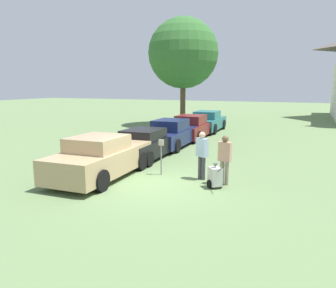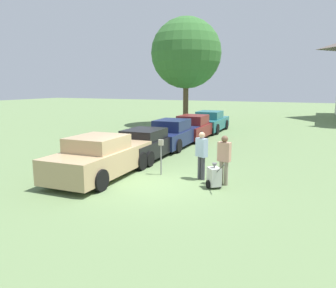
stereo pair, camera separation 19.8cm
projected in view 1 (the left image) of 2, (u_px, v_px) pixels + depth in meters
ground_plane at (155, 185)px, 11.15m from camera, size 120.00×120.00×0.00m
parked_car_tan at (101, 158)px, 11.95m from camera, size 2.20×4.70×1.55m
parked_car_black at (145, 144)px, 15.12m from camera, size 2.02×4.72×1.37m
parked_car_navy at (171, 134)px, 17.93m from camera, size 2.02×4.73×1.51m
parked_car_maroon at (191, 128)px, 20.91m from camera, size 2.07×4.67×1.48m
parked_car_teal at (207, 122)px, 24.08m from camera, size 2.08×4.72×1.49m
parking_meter at (161, 150)px, 12.24m from camera, size 0.18×0.09×1.35m
person_worker at (202, 152)px, 11.64m from camera, size 0.47×0.38×1.73m
person_supervisor at (225, 157)px, 11.02m from camera, size 0.45×0.27×1.70m
equipment_cart at (215, 176)px, 10.76m from camera, size 0.78×0.88×1.00m
shade_tree at (183, 53)px, 26.63m from camera, size 5.70×5.70×8.77m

